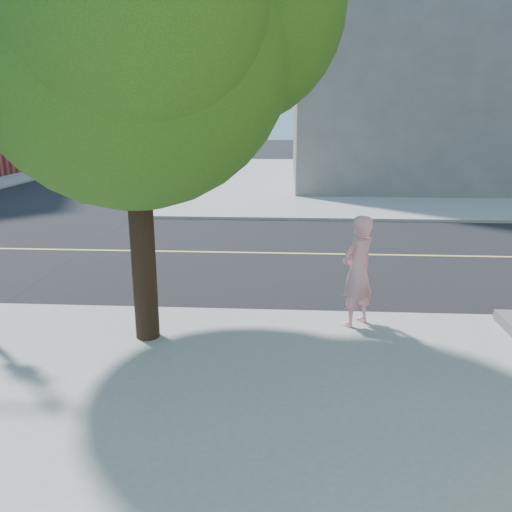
{
  "coord_description": "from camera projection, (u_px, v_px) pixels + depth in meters",
  "views": [
    {
      "loc": [
        4.66,
        -9.06,
        3.68
      ],
      "look_at": [
        4.12,
        -0.47,
        1.3
      ],
      "focal_mm": 35.86,
      "sensor_mm": 36.0,
      "label": 1
    }
  ],
  "objects": [
    {
      "name": "ground",
      "position": [
        47.0,
        310.0,
        9.98
      ],
      "size": [
        140.0,
        140.0,
        0.0
      ],
      "primitive_type": "plane",
      "color": "black",
      "rests_on": "ground"
    },
    {
      "name": "sidewalk_ne",
      "position": [
        440.0,
        179.0,
        29.83
      ],
      "size": [
        29.0,
        25.0,
        0.12
      ],
      "primitive_type": "cube",
      "color": "#999995",
      "rests_on": "ground"
    },
    {
      "name": "filler_ne",
      "position": [
        458.0,
        51.0,
        28.39
      ],
      "size": [
        18.0,
        16.0,
        14.0
      ],
      "primitive_type": "cube",
      "color": "slate",
      "rests_on": "sidewalk_ne"
    },
    {
      "name": "road_ew",
      "position": [
        121.0,
        251.0,
        14.31
      ],
      "size": [
        140.0,
        9.0,
        0.01
      ],
      "primitive_type": "cube",
      "color": "black",
      "rests_on": "ground"
    },
    {
      "name": "street_tree",
      "position": [
        137.0,
        3.0,
        7.16
      ],
      "size": [
        5.93,
        5.39,
        7.87
      ],
      "rotation": [
        0.0,
        0.0,
        -0.13
      ],
      "color": "black",
      "rests_on": "sidewalk_se"
    },
    {
      "name": "man_on_phone",
      "position": [
        357.0,
        271.0,
        8.75
      ],
      "size": [
        0.84,
        0.83,
        1.95
      ],
      "primitive_type": "imported",
      "rotation": [
        0.0,
        0.0,
        3.89
      ],
      "color": "pink",
      "rests_on": "sidewalk_se"
    }
  ]
}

